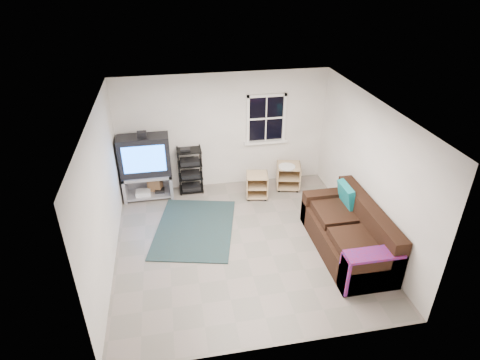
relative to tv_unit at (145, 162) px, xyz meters
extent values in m
plane|color=gray|center=(1.72, -2.02, -0.85)|extent=(4.60, 4.60, 0.00)
plane|color=white|center=(1.72, -2.02, 1.75)|extent=(4.60, 4.60, 0.00)
plane|color=white|center=(1.72, 0.28, 0.45)|extent=(4.60, 0.00, 4.60)
plane|color=white|center=(1.72, -4.32, 0.45)|extent=(4.60, 0.00, 4.60)
plane|color=white|center=(-0.58, -2.02, 0.45)|extent=(0.00, 4.60, 4.60)
plane|color=white|center=(4.02, -2.02, 0.45)|extent=(0.00, 4.60, 4.60)
cube|color=black|center=(2.67, 0.27, 0.70)|extent=(0.80, 0.01, 1.02)
cube|color=white|center=(2.67, 0.25, 1.22)|extent=(0.88, 0.06, 0.06)
cube|color=white|center=(2.67, 0.23, 0.15)|extent=(0.98, 0.14, 0.05)
cube|color=white|center=(2.26, 0.25, 0.70)|extent=(0.06, 0.06, 1.10)
cube|color=white|center=(3.08, 0.25, 0.70)|extent=(0.06, 0.06, 1.10)
cube|color=white|center=(2.67, 0.25, 0.70)|extent=(0.78, 0.04, 0.04)
cube|color=#A4A3AC|center=(0.00, -0.01, -0.30)|extent=(1.05, 0.53, 0.06)
cube|color=#A4A3AC|center=(-0.49, -0.01, -0.56)|extent=(0.06, 0.53, 0.58)
cube|color=#A4A3AC|center=(0.50, -0.01, -0.56)|extent=(0.06, 0.53, 0.58)
cube|color=#A4A3AC|center=(0.00, -0.01, -0.78)|extent=(0.93, 0.48, 0.04)
cube|color=#A4A3AC|center=(0.00, 0.23, -0.56)|extent=(1.05, 0.04, 0.58)
cube|color=silver|center=(-0.13, -0.05, -0.71)|extent=(0.32, 0.25, 0.08)
cube|color=black|center=(0.23, -0.01, -0.72)|extent=(0.21, 0.19, 0.06)
cube|color=black|center=(0.00, -0.01, 0.16)|extent=(1.05, 0.44, 0.86)
cube|color=#1E6BFF|center=(0.00, -0.24, 0.18)|extent=(0.86, 0.01, 0.59)
cube|color=black|center=(0.00, -0.01, 0.65)|extent=(0.19, 0.14, 0.11)
cylinder|color=black|center=(0.69, -0.10, -0.32)|extent=(0.02, 0.02, 1.06)
cylinder|color=black|center=(1.18, -0.10, -0.32)|extent=(0.02, 0.02, 1.06)
cylinder|color=black|center=(0.69, 0.24, -0.32)|extent=(0.02, 0.02, 1.06)
cylinder|color=black|center=(1.18, 0.24, -0.32)|extent=(0.02, 0.02, 1.06)
cube|color=black|center=(0.94, 0.07, -0.80)|extent=(0.53, 0.38, 0.02)
cube|color=black|center=(0.94, 0.07, -0.75)|extent=(0.41, 0.31, 0.09)
cube|color=black|center=(0.94, 0.07, -0.48)|extent=(0.53, 0.38, 0.02)
cube|color=black|center=(0.94, 0.07, -0.43)|extent=(0.41, 0.31, 0.09)
cube|color=black|center=(0.94, 0.07, -0.16)|extent=(0.53, 0.38, 0.02)
cube|color=black|center=(0.94, 0.07, -0.11)|extent=(0.41, 0.31, 0.09)
cube|color=black|center=(0.94, 0.07, 0.16)|extent=(0.53, 0.38, 0.02)
cube|color=tan|center=(2.34, -0.43, -0.31)|extent=(0.54, 0.54, 0.02)
cube|color=tan|center=(2.34, -0.43, -0.79)|extent=(0.54, 0.54, 0.02)
cube|color=tan|center=(2.13, -0.39, -0.55)|extent=(0.10, 0.46, 0.50)
cube|color=tan|center=(2.56, -0.47, -0.55)|extent=(0.10, 0.46, 0.50)
cube|color=tan|center=(2.38, -0.21, -0.55)|extent=(0.42, 0.09, 0.50)
cube|color=tan|center=(2.34, -0.43, -0.57)|extent=(0.49, 0.51, 0.02)
cylinder|color=black|center=(2.13, -0.58, -0.83)|extent=(0.05, 0.05, 0.05)
cylinder|color=black|center=(2.56, -0.28, -0.83)|extent=(0.05, 0.05, 0.05)
cube|color=tan|center=(3.13, -0.18, -0.29)|extent=(0.63, 0.63, 0.02)
cube|color=tan|center=(3.13, -0.18, -0.78)|extent=(0.63, 0.63, 0.02)
cube|color=tan|center=(2.89, -0.12, -0.53)|extent=(0.14, 0.51, 0.52)
cube|color=tan|center=(3.37, -0.23, -0.53)|extent=(0.14, 0.51, 0.52)
cube|color=tan|center=(3.19, 0.06, -0.53)|extent=(0.47, 0.13, 0.52)
cube|color=tan|center=(3.13, -0.18, -0.56)|extent=(0.57, 0.59, 0.02)
cylinder|color=black|center=(2.88, -0.33, -0.82)|extent=(0.05, 0.05, 0.05)
cylinder|color=black|center=(3.38, -0.02, -0.82)|extent=(0.05, 0.05, 0.05)
cylinder|color=silver|center=(3.05, -0.27, -0.26)|extent=(0.37, 0.37, 0.03)
cube|color=black|center=(3.50, -2.55, -0.62)|extent=(0.98, 2.18, 0.46)
cube|color=black|center=(3.86, -2.55, -0.16)|extent=(0.26, 2.18, 0.47)
cube|color=black|center=(3.50, -1.59, -0.51)|extent=(0.98, 0.26, 0.68)
cube|color=black|center=(3.50, -3.51, -0.51)|extent=(0.98, 0.26, 0.68)
cube|color=black|center=(3.42, -2.99, -0.32)|extent=(0.65, 0.78, 0.14)
cube|color=black|center=(3.42, -2.12, -0.32)|extent=(0.65, 0.78, 0.14)
cube|color=teal|center=(3.70, -1.95, -0.06)|extent=(0.22, 0.52, 0.45)
cube|color=#0E229A|center=(3.48, -3.51, -0.15)|extent=(0.90, 0.33, 0.04)
cube|color=#0E229A|center=(3.04, -3.51, -0.49)|extent=(0.04, 0.33, 0.63)
cube|color=black|center=(0.88, -1.40, -0.84)|extent=(1.88, 2.28, 0.02)
cube|color=#8F6440|center=(0.14, 0.09, -0.64)|extent=(0.34, 0.28, 0.42)
camera|label=1|loc=(0.60, -7.83, 3.83)|focal=30.00mm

